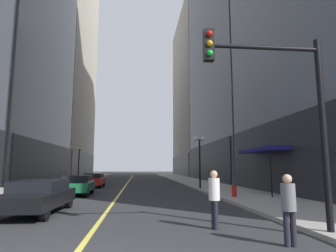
{
  "coord_description": "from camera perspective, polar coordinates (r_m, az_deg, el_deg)",
  "views": [
    {
      "loc": [
        1.31,
        -5.3,
        1.83
      ],
      "look_at": [
        5.17,
        33.41,
        7.38
      ],
      "focal_mm": 31.2,
      "sensor_mm": 36.0,
      "label": 1
    }
  ],
  "objects": [
    {
      "name": "lane_centre_stripe",
      "position": [
        40.36,
        -7.68,
        -10.64
      ],
      "size": [
        0.16,
        70.0,
        0.01
      ],
      "primitive_type": "cube",
      "color": "#E5D64C",
      "rests_on": "ground"
    },
    {
      "name": "street_lamp_right_mid",
      "position": [
        24.78,
        6.19,
        -4.78
      ],
      "size": [
        1.06,
        0.36,
        4.43
      ],
      "color": "black",
      "rests_on": "ground"
    },
    {
      "name": "pedestrian_in_white_shirt",
      "position": [
        9.24,
        9.02,
        -13.08
      ],
      "size": [
        0.38,
        0.38,
        1.74
      ],
      "color": "black",
      "rests_on": "ground"
    },
    {
      "name": "street_lamp_left_far",
      "position": [
        39.64,
        -16.99,
        -5.71
      ],
      "size": [
        1.06,
        0.36,
        4.43
      ],
      "color": "black",
      "rests_on": "ground"
    },
    {
      "name": "fire_hydrant_right",
      "position": [
        17.93,
        12.8,
        -12.51
      ],
      "size": [
        0.28,
        0.28,
        0.8
      ],
      "primitive_type": "cylinder",
      "color": "red",
      "rests_on": "ground"
    },
    {
      "name": "ground_plane",
      "position": [
        40.36,
        -7.68,
        -10.65
      ],
      "size": [
        200.0,
        200.0,
        0.0
      ],
      "primitive_type": "plane",
      "color": "#2D2D30"
    },
    {
      "name": "pedestrian_in_grey_suit",
      "position": [
        7.73,
        22.49,
        -13.9
      ],
      "size": [
        0.36,
        0.36,
        1.68
      ],
      "color": "black",
      "rests_on": "ground"
    },
    {
      "name": "sidewalk_left",
      "position": [
        41.45,
        -19.34,
        -10.1
      ],
      "size": [
        4.5,
        78.0,
        0.15
      ],
      "primitive_type": "cube",
      "color": "#9E9991",
      "rests_on": "ground"
    },
    {
      "name": "building_left_mid",
      "position": [
        48.95,
        -29.99,
        18.3
      ],
      "size": [
        15.34,
        24.0,
        45.61
      ],
      "color": "gray",
      "rests_on": "ground"
    },
    {
      "name": "sidewalk_right",
      "position": [
        40.93,
        4.14,
        -10.56
      ],
      "size": [
        4.5,
        78.0,
        0.15
      ],
      "primitive_type": "cube",
      "color": "#9E9991",
      "rests_on": "ground"
    },
    {
      "name": "building_right_mid",
      "position": [
        47.61,
        14.2,
        18.77
      ],
      "size": [
        11.98,
        24.0,
        46.52
      ],
      "color": "#4C515B",
      "rests_on": "ground"
    },
    {
      "name": "building_right_far",
      "position": [
        69.35,
        7.99,
        6.04
      ],
      "size": [
        14.11,
        26.0,
        37.54
      ],
      "color": "#A8A399",
      "rests_on": "ground"
    },
    {
      "name": "storefront_awning_right",
      "position": [
        20.81,
        18.13,
        -4.54
      ],
      "size": [
        1.6,
        5.33,
        3.12
      ],
      "color": "navy",
      "rests_on": "ground"
    },
    {
      "name": "car_red",
      "position": [
        28.62,
        -14.3,
        -10.11
      ],
      "size": [
        1.83,
        4.09,
        1.32
      ],
      "color": "#B21919",
      "rests_on": "ground"
    },
    {
      "name": "traffic_light_near_right",
      "position": [
        8.77,
        21.97,
        5.04
      ],
      "size": [
        3.43,
        0.35,
        5.65
      ],
      "color": "black",
      "rests_on": "ground"
    },
    {
      "name": "car_black",
      "position": [
        13.19,
        -24.01,
        -12.27
      ],
      "size": [
        1.99,
        4.78,
        1.32
      ],
      "color": "black",
      "rests_on": "ground"
    },
    {
      "name": "car_green",
      "position": [
        20.77,
        -17.38,
        -10.83
      ],
      "size": [
        2.05,
        4.11,
        1.32
      ],
      "color": "#196038",
      "rests_on": "ground"
    },
    {
      "name": "building_left_far",
      "position": [
        73.09,
        -20.82,
        14.03
      ],
      "size": [
        14.21,
        26.0,
        57.62
      ],
      "color": "#B7AD99",
      "rests_on": "ground"
    }
  ]
}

